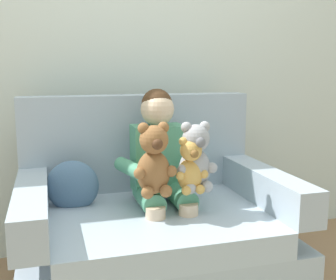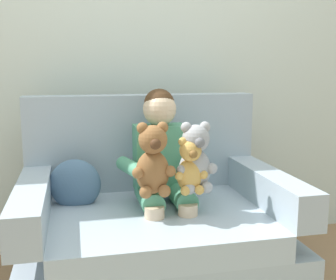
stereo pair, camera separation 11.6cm
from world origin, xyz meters
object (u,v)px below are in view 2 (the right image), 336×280
plush_grey (195,159)px  plush_honey (190,167)px  plush_brown (153,161)px  throw_pillow (75,184)px  armchair (154,234)px  seated_child (162,163)px

plush_grey → plush_honey: (-0.03, -0.02, -0.03)m
plush_brown → throw_pillow: plush_brown is taller
plush_brown → plush_grey: bearing=26.1°
armchair → throw_pillow: size_ratio=4.92×
armchair → seated_child: size_ratio=1.55×
plush_grey → plush_honey: size_ratio=1.25×
armchair → plush_grey: size_ratio=3.88×
armchair → plush_honey: size_ratio=4.86×
plush_grey → throw_pillow: plush_grey is taller
plush_brown → throw_pillow: 0.48m
plush_grey → plush_brown: size_ratio=0.98×
seated_child → plush_grey: (0.12, -0.17, 0.05)m
plush_grey → plush_brown: bearing=169.9°
plush_brown → plush_honey: size_ratio=1.28×
armchair → plush_brown: size_ratio=3.80×
throw_pillow → plush_brown: bearing=-38.6°
armchair → seated_child: (0.05, 0.03, 0.36)m
plush_brown → armchair: bearing=100.5°
plush_grey → plush_honey: plush_grey is taller
seated_child → plush_honey: size_ratio=3.13×
seated_child → throw_pillow: size_ratio=3.17×
armchair → seated_child: 0.37m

